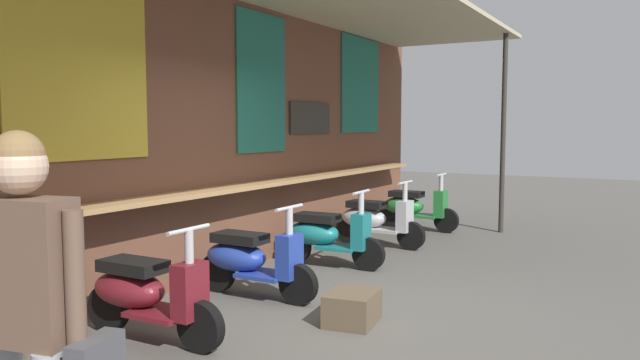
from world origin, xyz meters
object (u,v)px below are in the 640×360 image
scooter_blue (249,259)px  scooter_teal (325,235)px  scooter_green (413,207)px  shopper_with_handbag (27,293)px  scooter_maroon (144,293)px  scooter_silver (374,219)px  merchandise_crate (352,308)px

scooter_blue → scooter_teal: (1.59, -0.00, 0.00)m
scooter_green → shopper_with_handbag: bearing=-80.5°
scooter_teal → shopper_with_handbag: shopper_with_handbag is taller
shopper_with_handbag → scooter_teal: bearing=2.6°
scooter_maroon → shopper_with_handbag: shopper_with_handbag is taller
scooter_silver → scooter_green: 1.57m
scooter_blue → scooter_teal: size_ratio=1.00×
scooter_maroon → scooter_blue: size_ratio=1.00×
scooter_blue → shopper_with_handbag: 3.73m
scooter_teal → shopper_with_handbag: 5.23m
scooter_maroon → scooter_green: size_ratio=1.00×
scooter_maroon → merchandise_crate: scooter_maroon is taller
scooter_blue → scooter_silver: (3.05, -0.00, 0.00)m
merchandise_crate → scooter_green: bearing=14.9°
scooter_teal → shopper_with_handbag: size_ratio=0.81×
scooter_maroon → shopper_with_handbag: bearing=-55.8°
scooter_maroon → scooter_blue: 1.44m
scooter_blue → scooter_green: 4.62m
scooter_blue → merchandise_crate: size_ratio=2.74×
scooter_maroon → shopper_with_handbag: 2.49m
scooter_green → merchandise_crate: 5.03m
shopper_with_handbag → merchandise_crate: bearing=-11.2°
scooter_green → shopper_with_handbag: shopper_with_handbag is taller
scooter_maroon → scooter_blue: same height
scooter_silver → scooter_green: (1.57, 0.00, 0.00)m
scooter_silver → merchandise_crate: 3.54m
scooter_blue → scooter_green: bearing=89.6°
scooter_green → scooter_blue: bearing=-90.3°
scooter_teal → scooter_green: size_ratio=1.00×
scooter_silver → merchandise_crate: bearing=-67.0°
scooter_maroon → scooter_green: (6.06, 0.00, 0.00)m
scooter_teal → scooter_maroon: bearing=-92.8°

